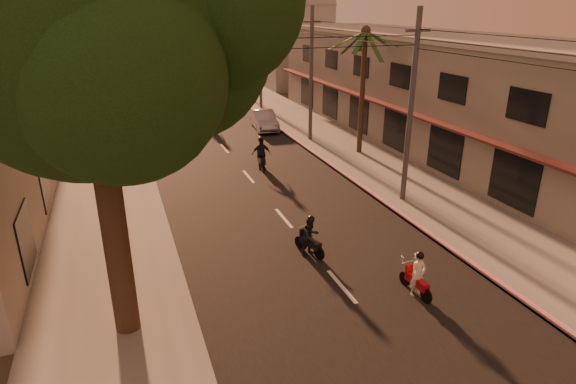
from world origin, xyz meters
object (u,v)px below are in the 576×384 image
object	(u,v)px
palm_tree	(365,38)
scooter_far_a	(209,119)
scooter_mid_b	(261,155)
parked_car	(264,120)
scooter_far_b	(212,99)
broadleaf_tree	(103,30)
scooter_red	(417,276)
scooter_mid_a	(311,237)

from	to	relation	value
palm_tree	scooter_far_a	world-z (taller)	palm_tree
scooter_mid_b	parked_car	size ratio (longest dim) A/B	0.44
scooter_far_b	scooter_far_a	bearing A→B (deg)	-81.63
scooter_mid_b	scooter_far_a	size ratio (longest dim) A/B	1.06
broadleaf_tree	palm_tree	distance (m)	20.18
broadleaf_tree	scooter_red	distance (m)	11.77
scooter_far_b	parked_car	distance (m)	10.05
scooter_mid_b	scooter_far_b	size ratio (longest dim) A/B	1.13
scooter_far_b	parked_car	bearing A→B (deg)	-56.89
broadleaf_tree	palm_tree	size ratio (longest dim) A/B	1.48
scooter_mid_b	scooter_far_b	xyz separation A→B (m)	(0.94, 19.02, -0.07)
broadleaf_tree	palm_tree	xyz separation A→B (m)	(14.61, 13.86, -1.33)
scooter_mid_a	scooter_mid_b	distance (m)	10.68
broadleaf_tree	scooter_far_b	bearing A→B (deg)	74.86
scooter_mid_a	broadleaf_tree	bearing A→B (deg)	-178.74
palm_tree	scooter_mid_a	xyz separation A→B (m)	(-8.14, -11.50, -6.40)
palm_tree	scooter_mid_a	size ratio (longest dim) A/B	4.99
palm_tree	scooter_mid_b	distance (m)	9.36
palm_tree	scooter_far_a	xyz separation A→B (m)	(-7.89, 9.68, -6.30)
scooter_far_a	scooter_far_b	size ratio (longest dim) A/B	1.06
scooter_mid_a	palm_tree	bearing A→B (deg)	35.94
palm_tree	scooter_red	xyz separation A→B (m)	(-5.88, -15.25, -6.44)
scooter_mid_a	scooter_mid_b	bearing A→B (deg)	64.53
scooter_far_a	scooter_mid_b	bearing A→B (deg)	-98.60
scooter_mid_a	scooter_far_a	world-z (taller)	scooter_far_a
palm_tree	scooter_far_b	bearing A→B (deg)	108.18
scooter_mid_a	parked_car	distance (m)	20.25
parked_car	scooter_mid_a	bearing A→B (deg)	-96.75
broadleaf_tree	parked_car	bearing A→B (deg)	64.19
scooter_mid_a	scooter_far_a	xyz separation A→B (m)	(0.25, 21.18, 0.09)
palm_tree	scooter_far_b	size ratio (longest dim) A/B	4.68
palm_tree	parked_car	bearing A→B (deg)	115.15
scooter_mid_b	scooter_far_a	bearing A→B (deg)	103.01
broadleaf_tree	scooter_far_b	distance (m)	34.01
palm_tree	scooter_mid_b	size ratio (longest dim) A/B	4.13
scooter_mid_b	scooter_far_b	distance (m)	19.05
scooter_mid_b	scooter_far_a	distance (m)	10.62
scooter_red	parked_car	world-z (taller)	scooter_red
broadleaf_tree	scooter_red	world-z (taller)	broadleaf_tree
scooter_mid_b	scooter_mid_a	bearing A→B (deg)	-89.11
broadleaf_tree	scooter_far_a	distance (m)	25.64
broadleaf_tree	scooter_far_a	world-z (taller)	broadleaf_tree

